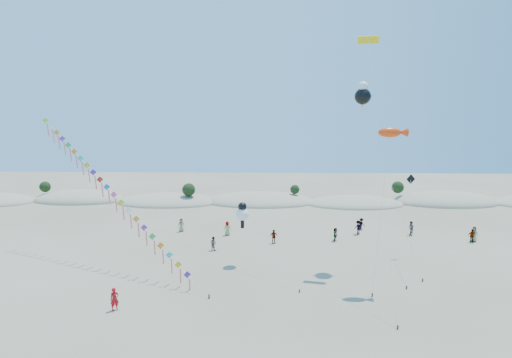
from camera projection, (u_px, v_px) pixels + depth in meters
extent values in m
plane|color=#796D54|center=(250.00, 344.00, 29.25)|extent=(160.00, 160.00, 0.00)
ellipsoid|color=gray|center=(79.00, 200.00, 75.42)|extent=(16.00, 8.80, 3.60)
ellipsoid|color=black|center=(79.00, 195.00, 75.26)|extent=(12.80, 5.76, 0.64)
ellipsoid|color=gray|center=(167.00, 202.00, 73.65)|extent=(17.60, 9.68, 3.00)
ellipsoid|color=black|center=(167.00, 198.00, 73.51)|extent=(14.08, 6.34, 0.70)
ellipsoid|color=gray|center=(260.00, 202.00, 73.94)|extent=(19.00, 10.45, 3.40)
ellipsoid|color=black|center=(260.00, 197.00, 73.79)|extent=(15.20, 6.84, 0.76)
ellipsoid|color=gray|center=(354.00, 204.00, 72.17)|extent=(16.40, 9.02, 2.80)
ellipsoid|color=black|center=(355.00, 200.00, 72.05)|extent=(13.12, 5.90, 0.66)
ellipsoid|color=gray|center=(446.00, 203.00, 73.55)|extent=(18.00, 9.90, 3.80)
ellipsoid|color=black|center=(446.00, 197.00, 73.38)|extent=(14.40, 6.48, 0.72)
sphere|color=black|center=(45.00, 187.00, 75.39)|extent=(1.90, 1.90, 1.90)
sphere|color=black|center=(189.00, 190.00, 71.96)|extent=(2.20, 2.20, 2.20)
sphere|color=black|center=(295.00, 189.00, 73.53)|extent=(1.60, 1.60, 1.60)
sphere|color=black|center=(398.00, 187.00, 74.44)|extent=(2.10, 2.10, 2.10)
cube|color=#3F2D1E|center=(209.00, 296.00, 36.22)|extent=(0.12, 0.12, 0.35)
cylinder|color=silver|center=(115.00, 196.00, 42.88)|extent=(20.84, 15.32, 14.60)
cube|color=#552597|center=(187.00, 275.00, 37.59)|extent=(1.28, 0.50, 1.34)
cube|color=#F26670|center=(190.00, 286.00, 37.81)|extent=(0.19, 0.45, 1.55)
cube|color=yellow|center=(178.00, 265.00, 38.19)|extent=(1.28, 0.50, 1.34)
cube|color=#F26670|center=(181.00, 276.00, 38.41)|extent=(0.19, 0.45, 1.55)
cube|color=#1AC3C5|center=(169.00, 255.00, 38.78)|extent=(1.28, 0.50, 1.34)
cube|color=#F26670|center=(172.00, 266.00, 39.01)|extent=(0.19, 0.45, 1.55)
cube|color=orange|center=(161.00, 246.00, 39.38)|extent=(1.28, 0.50, 1.34)
cube|color=#F26670|center=(163.00, 257.00, 39.60)|extent=(0.19, 0.45, 1.55)
cube|color=green|center=(152.00, 236.00, 39.98)|extent=(1.28, 0.50, 1.34)
cube|color=#F26670|center=(155.00, 248.00, 40.20)|extent=(0.19, 0.45, 1.55)
cube|color=purple|center=(144.00, 228.00, 40.57)|extent=(1.28, 0.50, 1.34)
cube|color=#F26670|center=(147.00, 239.00, 40.79)|extent=(0.19, 0.45, 1.55)
cube|color=orange|center=(136.00, 219.00, 41.17)|extent=(1.28, 0.50, 1.34)
cube|color=#F26670|center=(139.00, 230.00, 41.39)|extent=(0.19, 0.45, 1.55)
cube|color=white|center=(128.00, 211.00, 41.76)|extent=(1.28, 0.50, 1.34)
cube|color=#F26670|center=(131.00, 221.00, 41.98)|extent=(0.19, 0.45, 1.55)
cube|color=#BCEB1B|center=(121.00, 203.00, 42.36)|extent=(1.28, 0.50, 1.34)
cube|color=#F26670|center=(124.00, 213.00, 42.58)|extent=(0.19, 0.45, 1.55)
cube|color=#FA4FA3|center=(114.00, 195.00, 42.95)|extent=(1.28, 0.50, 1.34)
cube|color=#F26670|center=(116.00, 205.00, 43.18)|extent=(0.19, 0.45, 1.55)
cube|color=blue|center=(107.00, 187.00, 43.55)|extent=(1.28, 0.50, 1.34)
cube|color=#F26670|center=(109.00, 197.00, 43.77)|extent=(0.19, 0.45, 1.55)
cube|color=red|center=(100.00, 180.00, 44.15)|extent=(1.28, 0.50, 1.34)
cube|color=#F26670|center=(102.00, 190.00, 44.37)|extent=(0.19, 0.45, 1.55)
cube|color=#552597|center=(93.00, 172.00, 44.74)|extent=(1.28, 0.50, 1.34)
cube|color=#F26670|center=(96.00, 183.00, 44.96)|extent=(0.19, 0.45, 1.55)
cube|color=yellow|center=(87.00, 165.00, 45.34)|extent=(1.28, 0.50, 1.34)
cube|color=#F26670|center=(89.00, 175.00, 45.56)|extent=(0.19, 0.45, 1.55)
cube|color=#1AC3C5|center=(80.00, 158.00, 45.93)|extent=(1.28, 0.50, 1.34)
cube|color=#F26670|center=(83.00, 168.00, 46.15)|extent=(0.19, 0.45, 1.55)
cube|color=orange|center=(74.00, 152.00, 46.53)|extent=(1.28, 0.50, 1.34)
cube|color=#F26670|center=(77.00, 162.00, 46.75)|extent=(0.19, 0.45, 1.55)
cube|color=green|center=(68.00, 145.00, 47.12)|extent=(1.28, 0.50, 1.34)
cube|color=#F26670|center=(71.00, 155.00, 47.35)|extent=(0.19, 0.45, 1.55)
cube|color=purple|center=(62.00, 139.00, 47.72)|extent=(1.28, 0.50, 1.34)
cube|color=#F26670|center=(65.00, 148.00, 47.94)|extent=(0.19, 0.45, 1.55)
cube|color=orange|center=(57.00, 132.00, 48.32)|extent=(1.28, 0.50, 1.34)
cube|color=#F26670|center=(59.00, 142.00, 48.54)|extent=(0.19, 0.45, 1.55)
cube|color=white|center=(51.00, 126.00, 48.91)|extent=(1.28, 0.50, 1.34)
cube|color=#F26670|center=(53.00, 136.00, 49.13)|extent=(0.19, 0.45, 1.55)
cube|color=#BCEB1B|center=(46.00, 120.00, 49.51)|extent=(1.28, 0.50, 1.34)
cube|color=#F26670|center=(48.00, 130.00, 49.73)|extent=(0.19, 0.45, 1.55)
cube|color=#3F2D1E|center=(372.00, 295.00, 36.59)|extent=(0.10, 0.10, 0.30)
cylinder|color=silver|center=(381.00, 214.00, 36.97)|extent=(1.68, 3.06, 13.87)
ellipsoid|color=#ED3C0C|center=(390.00, 132.00, 37.33)|extent=(2.03, 0.89, 0.89)
cone|color=#ED3C0C|center=(403.00, 132.00, 37.30)|extent=(0.81, 0.81, 0.81)
cube|color=#3F2D1E|center=(300.00, 291.00, 37.40)|extent=(0.10, 0.10, 0.30)
cylinder|color=silver|center=(269.00, 250.00, 40.59)|extent=(5.41, 7.16, 5.26)
sphere|color=white|center=(242.00, 214.00, 43.75)|extent=(1.33, 1.33, 1.33)
sphere|color=black|center=(242.00, 207.00, 43.62)|extent=(0.89, 0.89, 0.89)
cube|color=black|center=(242.00, 224.00, 43.92)|extent=(0.35, 0.18, 0.80)
cube|color=#3F2D1E|center=(423.00, 280.00, 39.75)|extent=(0.10, 0.10, 0.30)
cylinder|color=silver|center=(392.00, 186.00, 41.28)|extent=(4.99, 5.76, 17.14)
sphere|color=black|center=(363.00, 96.00, 42.80)|extent=(1.62, 1.62, 1.62)
sphere|color=white|center=(363.00, 86.00, 42.64)|extent=(1.06, 1.06, 1.06)
cube|color=white|center=(362.00, 109.00, 42.99)|extent=(0.35, 0.18, 0.80)
cube|color=white|center=(356.00, 96.00, 42.81)|extent=(0.60, 0.15, 0.25)
cube|color=white|center=(370.00, 96.00, 42.78)|extent=(0.60, 0.15, 0.25)
cube|color=#3F2D1E|center=(398.00, 327.00, 31.14)|extent=(0.10, 0.10, 0.30)
cylinder|color=silver|center=(381.00, 163.00, 36.45)|extent=(0.30, 14.40, 22.57)
cube|color=yellow|center=(368.00, 40.00, 41.73)|extent=(2.06, 0.84, 0.73)
cube|color=black|center=(368.00, 40.00, 41.74)|extent=(2.00, 0.52, 0.19)
cube|color=#3F2D1E|center=(407.00, 287.00, 38.12)|extent=(0.10, 0.10, 0.30)
cylinder|color=silver|center=(409.00, 229.00, 42.23)|extent=(3.14, 9.75, 8.39)
cube|color=black|center=(411.00, 179.00, 46.32)|extent=(1.05, 0.31, 1.08)
imported|color=#AE0D13|center=(115.00, 299.00, 33.97)|extent=(0.81, 0.74, 1.86)
imported|color=slate|center=(213.00, 243.00, 48.55)|extent=(0.97, 0.93, 1.58)
imported|color=slate|center=(227.00, 228.00, 54.24)|extent=(0.93, 0.65, 1.81)
imported|color=slate|center=(274.00, 237.00, 51.00)|extent=(1.05, 0.61, 1.69)
imported|color=slate|center=(358.00, 227.00, 54.73)|extent=(1.25, 1.33, 1.81)
imported|color=slate|center=(335.00, 234.00, 52.04)|extent=(0.62, 1.54, 1.62)
imported|color=slate|center=(361.00, 224.00, 56.91)|extent=(1.12, 1.10, 1.55)
imported|color=slate|center=(411.00, 228.00, 54.22)|extent=(0.83, 0.99, 1.82)
imported|color=slate|center=(181.00, 225.00, 55.96)|extent=(0.95, 0.73, 1.74)
imported|color=slate|center=(472.00, 236.00, 51.41)|extent=(1.02, 0.60, 1.63)
imported|color=slate|center=(474.00, 234.00, 51.76)|extent=(1.07, 1.00, 1.84)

